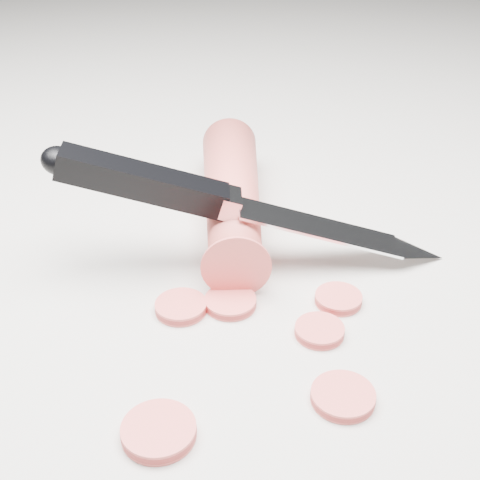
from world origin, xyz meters
name	(u,v)px	position (x,y,z in m)	size (l,w,h in m)	color
ground	(222,273)	(0.00, 0.00, 0.00)	(2.40, 2.40, 0.00)	beige
carrot	(232,195)	(0.04, 0.06, 0.02)	(0.04, 0.04, 0.18)	#E74D45
carrot_slice_0	(343,396)	(0.00, -0.13, 0.00)	(0.03, 0.03, 0.01)	#EB4F4B
carrot_slice_1	(338,299)	(0.05, -0.06, 0.00)	(0.03, 0.03, 0.01)	#EB4F4B
carrot_slice_2	(159,431)	(-0.09, -0.11, 0.00)	(0.04, 0.04, 0.01)	#EB4F4B
carrot_slice_3	(181,307)	(-0.04, -0.02, 0.00)	(0.03, 0.03, 0.01)	#EB4F4B
carrot_slice_4	(319,331)	(0.02, -0.08, 0.00)	(0.03, 0.03, 0.01)	#EB4F4B
carrot_slice_5	(230,302)	(-0.01, -0.03, 0.00)	(0.03, 0.03, 0.01)	#EB4F4B
kitchen_knife	(253,204)	(0.03, 0.00, 0.05)	(0.26, 0.14, 0.09)	silver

